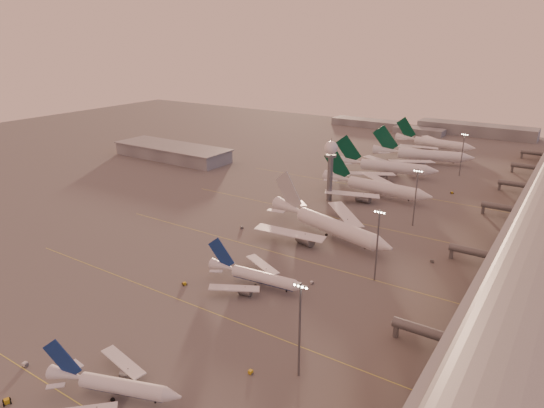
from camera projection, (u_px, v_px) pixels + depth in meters
The scene contains 25 objects.
ground at pixel (133, 305), 146.38m from camera, with size 700.00×700.00×0.00m, color #4F4D4D.
taxiway_markings at pixel (310, 261), 174.94m from camera, with size 180.00×185.25×0.02m.
hangar at pixel (172, 152), 317.47m from camera, with size 82.00×27.00×8.50m.
radar_tower at pixel (331, 159), 231.37m from camera, with size 6.40×6.40×31.10m.
mast_a at pixel (300, 326), 111.74m from camera, with size 3.60×0.56×25.00m.
mast_b at pixel (377, 242), 156.63m from camera, with size 3.60×0.56×25.00m.
mast_c at pixel (416, 195), 202.55m from camera, with size 3.60×0.56×25.00m.
mast_d at pixel (462, 153), 274.49m from camera, with size 3.60×0.56×25.00m.
distant_horizon at pixel (440, 128), 399.89m from camera, with size 165.00×37.50×9.00m.
narrowbody_near at pixel (114, 387), 108.51m from camera, with size 32.16×25.21×13.08m.
narrowbody_mid at pixel (257, 278), 156.72m from camera, with size 36.07×28.68×14.10m.
widebody_white at pixel (329, 228), 194.14m from camera, with size 61.67×48.73×22.30m.
greentail_a at pixel (375, 189), 242.82m from camera, with size 59.47×47.91×21.59m.
greentail_b at pixel (386, 169), 279.66m from camera, with size 59.36×47.55×21.71m.
greentail_c at pixel (422, 157), 305.74m from camera, with size 61.79×49.32×22.84m.
greentail_d at pixel (434, 145), 340.23m from camera, with size 57.78×46.44×21.01m.
gsv_truck_a at pixel (26, 363), 118.94m from camera, with size 5.84×2.99×2.25m.
gsv_tug_near at pixel (7, 401), 107.22m from camera, with size 3.60×4.39×1.09m.
gsv_catering_a at pixel (251, 368), 116.11m from camera, with size 4.64×2.38×3.72m.
gsv_tug_mid at pixel (185, 284), 157.79m from camera, with size 3.89×3.39×0.95m.
gsv_truck_b at pixel (313, 282), 158.22m from camera, with size 4.97×2.79×1.90m.
gsv_truck_c at pixel (243, 226), 203.45m from camera, with size 5.17×5.78×2.32m.
gsv_catering_b at pixel (433, 257), 172.84m from camera, with size 5.39×2.77×4.31m.
gsv_truck_d at pixel (293, 190), 250.96m from camera, with size 2.96×5.40×2.07m.
gsv_tug_hangar at pixel (452, 193), 248.10m from camera, with size 3.68×3.14×0.90m.
Camera 1 is at (105.46, -83.70, 77.50)m, focal length 32.00 mm.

